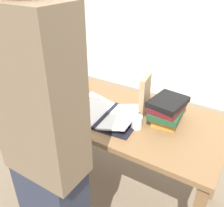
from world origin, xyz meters
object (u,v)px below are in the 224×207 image
book_standing_upright (145,95)px  person_reader (48,160)px  open_book (106,114)px  reading_lamp (74,44)px  coffee_mug (137,122)px  book_stack_tall (167,110)px

book_standing_upright → person_reader: person_reader is taller
open_book → reading_lamp: reading_lamp is taller
open_book → reading_lamp: size_ratio=1.06×
coffee_mug → person_reader: (-0.13, -0.63, 0.11)m
reading_lamp → coffee_mug: reading_lamp is taller
open_book → coffee_mug: 0.24m
open_book → book_stack_tall: 0.41m
book_standing_upright → reading_lamp: reading_lamp is taller
book_standing_upright → person_reader: (-0.09, -0.82, 0.01)m
reading_lamp → coffee_mug: (0.73, -0.29, -0.32)m
book_stack_tall → person_reader: 0.84m
reading_lamp → person_reader: bearing=-57.3°
person_reader → open_book: bearing=-80.7°
reading_lamp → open_book: bearing=-30.4°
reading_lamp → coffee_mug: 0.85m
open_book → reading_lamp: bearing=144.5°
reading_lamp → person_reader: person_reader is taller
book_stack_tall → coffee_mug: size_ratio=2.85×
open_book → person_reader: size_ratio=0.28×
book_stack_tall → coffee_mug: 0.22m
book_standing_upright → reading_lamp: size_ratio=0.59×
book_stack_tall → person_reader: (-0.27, -0.80, 0.06)m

